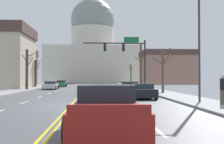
# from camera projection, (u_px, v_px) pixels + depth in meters

# --- Properties ---
(ground) EXTENTS (20.00, 180.00, 0.20)m
(ground) POSITION_uv_depth(u_px,v_px,m) (73.00, 105.00, 17.31)
(ground) COLOR #4F4F54
(signal_gantry) EXTENTS (7.91, 0.41, 6.71)m
(signal_gantry) POSITION_uv_depth(u_px,v_px,m) (127.00, 52.00, 34.71)
(signal_gantry) COLOR #28282D
(signal_gantry) RESTS_ON ground
(street_lamp_right) EXTENTS (2.25, 0.24, 7.97)m
(street_lamp_right) POSITION_uv_depth(u_px,v_px,m) (195.00, 30.00, 17.98)
(street_lamp_right) COLOR #333338
(street_lamp_right) RESTS_ON ground
(capitol_building) EXTENTS (31.72, 20.51, 32.18)m
(capitol_building) POSITION_uv_depth(u_px,v_px,m) (92.00, 49.00, 98.24)
(capitol_building) COLOR beige
(capitol_building) RESTS_ON ground
(sedan_near_00) EXTENTS (2.20, 4.35, 1.29)m
(sedan_near_00) POSITION_uv_depth(u_px,v_px,m) (129.00, 88.00, 29.57)
(sedan_near_00) COLOR #9EA3A8
(sedan_near_00) RESTS_ON ground
(sedan_near_01) EXTENTS (2.01, 4.36, 1.21)m
(sedan_near_01) POSITION_uv_depth(u_px,v_px,m) (142.00, 91.00, 22.80)
(sedan_near_01) COLOR black
(sedan_near_01) RESTS_ON ground
(sedan_near_02) EXTENTS (2.17, 4.32, 1.13)m
(sedan_near_02) POSITION_uv_depth(u_px,v_px,m) (103.00, 98.00, 15.86)
(sedan_near_02) COLOR #1E7247
(sedan_near_02) RESTS_ON ground
(pickup_truck_near_03) EXTENTS (2.35, 5.78, 1.48)m
(pickup_truck_near_03) POSITION_uv_depth(u_px,v_px,m) (106.00, 110.00, 8.97)
(pickup_truck_near_03) COLOR maroon
(pickup_truck_near_03) RESTS_ON ground
(sedan_oncoming_00) EXTENTS (2.05, 4.54, 1.16)m
(sedan_oncoming_00) POSITION_uv_depth(u_px,v_px,m) (51.00, 85.00, 40.10)
(sedan_oncoming_00) COLOR silver
(sedan_oncoming_00) RESTS_ON ground
(sedan_oncoming_01) EXTENTS (2.02, 4.46, 1.17)m
(sedan_oncoming_01) POSITION_uv_depth(u_px,v_px,m) (61.00, 84.00, 50.91)
(sedan_oncoming_01) COLOR #1E7247
(sedan_oncoming_01) RESTS_ON ground
(flank_building_02) EXTENTS (8.88, 7.10, 8.31)m
(flank_building_02) POSITION_uv_depth(u_px,v_px,m) (16.00, 67.00, 65.27)
(flank_building_02) COLOR tan
(flank_building_02) RESTS_ON ground
(flank_building_03) EXTENTS (12.42, 9.76, 8.15)m
(flank_building_03) POSITION_uv_depth(u_px,v_px,m) (167.00, 68.00, 66.70)
(flank_building_03) COLOR #8C6656
(flank_building_03) RESTS_ON ground
(bare_tree_00) EXTENTS (1.34, 1.54, 4.67)m
(bare_tree_00) POSITION_uv_depth(u_px,v_px,m) (131.00, 74.00, 58.60)
(bare_tree_00) COLOR brown
(bare_tree_00) RESTS_ON ground
(bare_tree_01) EXTENTS (1.71, 1.53, 5.38)m
(bare_tree_01) POSITION_uv_depth(u_px,v_px,m) (27.00, 69.00, 37.18)
(bare_tree_01) COLOR #423328
(bare_tree_01) RESTS_ON ground
(bare_tree_02) EXTENTS (2.03, 1.91, 4.76)m
(bare_tree_02) POSITION_uv_depth(u_px,v_px,m) (163.00, 68.00, 29.00)
(bare_tree_02) COLOR brown
(bare_tree_02) RESTS_ON ground
(bare_tree_03) EXTENTS (2.64, 1.75, 4.62)m
(bare_tree_03) POSITION_uv_depth(u_px,v_px,m) (35.00, 73.00, 46.00)
(bare_tree_03) COLOR #423328
(bare_tree_03) RESTS_ON ground
(bare_tree_04) EXTENTS (1.86, 1.32, 6.46)m
(bare_tree_04) POSITION_uv_depth(u_px,v_px,m) (141.00, 65.00, 39.84)
(bare_tree_04) COLOR #4C3D2D
(bare_tree_04) RESTS_ON ground
(pedestrian_00) EXTENTS (0.35, 0.34, 1.75)m
(pedestrian_00) POSITION_uv_depth(u_px,v_px,m) (223.00, 88.00, 16.01)
(pedestrian_00) COLOR #4C4238
(pedestrian_00) RESTS_ON ground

